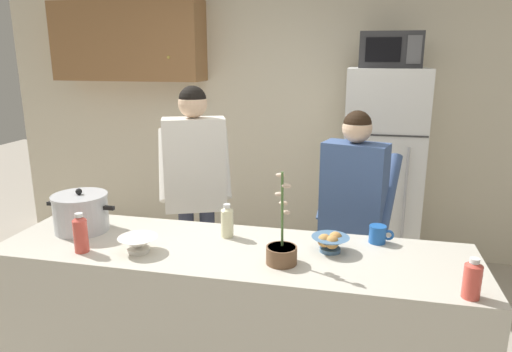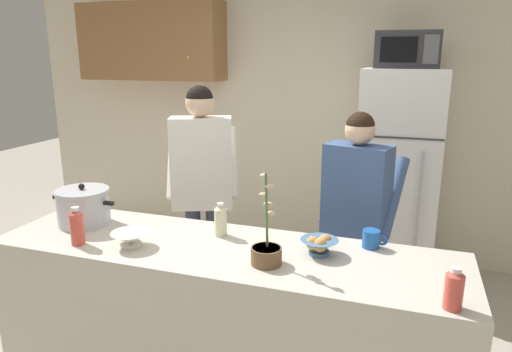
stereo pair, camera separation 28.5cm
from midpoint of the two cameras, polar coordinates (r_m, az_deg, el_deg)
name	(u,v)px [view 2 (the right image)]	position (r m, az deg, el deg)	size (l,w,h in m)	color
back_wall_unit	(287,106)	(4.51, 5.67, 8.55)	(6.00, 0.48, 2.60)	beige
kitchen_island	(224,325)	(2.66, -0.76, -17.98)	(2.48, 0.68, 0.92)	beige
refrigerator	(397,178)	(4.08, 18.96, -0.27)	(0.64, 0.68, 1.80)	white
microwave	(408,50)	(3.94, 20.25, 14.40)	(0.48, 0.37, 0.28)	#2D2D30
person_near_pot	(202,174)	(3.32, -4.25, 0.15)	(0.61, 0.56, 1.70)	#33384C
person_by_sink	(356,206)	(3.02, 14.91, -3.69)	(0.56, 0.50, 1.57)	#726656
cooking_pot	(83,207)	(2.87, -17.88, -3.67)	(0.42, 0.31, 0.25)	silver
coffee_mug	(372,239)	(2.53, 17.25, -7.48)	(0.13, 0.09, 0.10)	#1E59B2
bread_bowl	(319,245)	(2.38, 11.26, -8.41)	(0.19, 0.19, 0.10)	#4C7299
empty_bowl	(130,238)	(2.49, -12.07, -7.59)	(0.20, 0.20, 0.08)	white
bottle_near_edge	(454,289)	(2.08, 26.99, -12.38)	(0.07, 0.07, 0.18)	#D84C3F
bottle_mid_counter	(221,220)	(2.56, -1.21, -5.47)	(0.07, 0.07, 0.19)	beige
bottle_far_corner	(77,226)	(2.57, -18.30, -5.97)	(0.07, 0.07, 0.21)	#D84C3F
potted_orchid	(266,251)	(2.24, 4.98, -9.24)	(0.15, 0.15, 0.46)	brown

